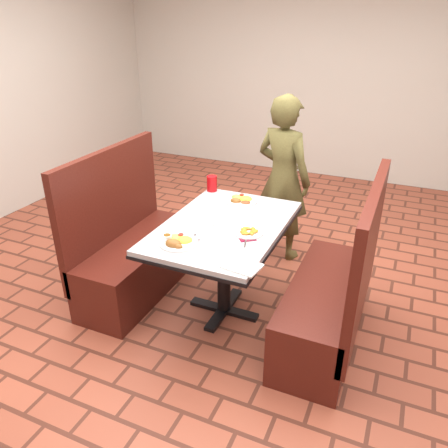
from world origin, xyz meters
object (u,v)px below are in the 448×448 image
Objects in this scene: booth_bench_left at (134,253)px; near_dinner_plate at (178,240)px; dining_table at (224,236)px; diner_person at (283,179)px; booth_bench_right at (332,300)px; red_tumbler at (212,184)px; plantain_plate at (248,232)px; far_dinner_plate at (241,199)px.

booth_bench_left is 4.85× the size of near_dinner_plate.
diner_person reaches higher than dining_table.
dining_table is 1.08m from diner_person.
booth_bench_left reaches higher than near_dinner_plate.
booth_bench_right is 1.36m from red_tumbler.
dining_table is 9.54× the size of red_tumbler.
diner_person is at bearing 48.68° from red_tumbler.
diner_person is 7.78× the size of plantain_plate.
dining_table is 0.67m from red_tumbler.
diner_person is at bearing 122.83° from booth_bench_right.
plantain_plate is (0.10, -1.14, 0.01)m from diner_person.
plantain_plate is (0.36, 0.31, -0.01)m from near_dinner_plate.
diner_person is (0.11, 1.07, 0.09)m from dining_table.
diner_person is 11.78× the size of red_tumbler.
diner_person is 5.93× the size of far_dinner_plate.
diner_person is at bearing 95.12° from plantain_plate.
red_tumbler is (-0.56, 0.62, 0.05)m from plantain_plate.
booth_bench_right reaches higher than dining_table.
diner_person reaches higher than plantain_plate.
plantain_plate is at bearing -47.86° from red_tumbler.
plantain_plate is at bearing -63.41° from far_dinner_plate.
near_dinner_plate is (-0.15, -0.39, 0.12)m from dining_table.
booth_bench_right is 4.85× the size of near_dinner_plate.
booth_bench_right is at bearing 0.00° from dining_table.
near_dinner_plate is 1.29× the size of plantain_plate.
dining_table is 4.80× the size of far_dinner_plate.
booth_bench_left is 0.80× the size of diner_person.
far_dinner_plate reaches higher than dining_table.
booth_bench_left is 0.88m from near_dinner_plate.
near_dinner_plate is at bearing -139.25° from plantain_plate.
red_tumbler is (0.45, 0.55, 0.48)m from booth_bench_left.
booth_bench_right is 6.24× the size of plantain_plate.
booth_bench_right is at bearing -26.97° from far_dinner_plate.
red_tumbler reaches higher than plantain_plate.
booth_bench_left is at bearing -129.36° from red_tumbler.
booth_bench_left is at bearing 180.00° from dining_table.
near_dinner_plate reaches higher than plantain_plate.
booth_bench_right is at bearing 141.89° from diner_person.
booth_bench_left is 4.76× the size of far_dinner_plate.
plantain_plate is 0.84m from red_tumbler.
far_dinner_plate is at bearing 95.19° from dining_table.
plantain_plate reaches higher than dining_table.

